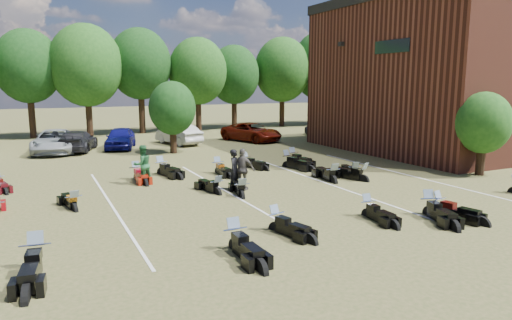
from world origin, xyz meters
TOP-DOWN VIEW (x-y plane):
  - ground at (0.00, 0.00)m, footprint 160.00×160.00m
  - car_2 at (-9.38, 19.16)m, footprint 3.48×6.11m
  - car_3 at (-7.92, 19.18)m, footprint 3.48×5.48m
  - car_4 at (-4.94, 19.23)m, footprint 3.13×4.99m
  - car_5 at (-0.39, 19.75)m, footprint 2.80×4.97m
  - car_6 at (5.61, 18.95)m, footprint 4.32×6.00m
  - car_7 at (12.80, 19.57)m, footprint 3.03×4.93m
  - person_black at (-2.51, 3.51)m, footprint 0.80×0.78m
  - person_green at (-6.01, 6.53)m, footprint 1.07×0.92m
  - person_grey at (-2.20, 3.30)m, footprint 1.11×1.12m
  - motorcycle_0 at (-10.72, -2.53)m, footprint 1.10×2.57m
  - motorcycle_1 at (-5.51, -3.50)m, footprint 0.76×2.38m
  - motorcycle_2 at (-3.60, -2.47)m, footprint 1.18×2.25m
  - motorcycle_3 at (0.17, -2.49)m, footprint 0.80×2.11m
  - motorcycle_4 at (2.27, -3.37)m, footprint 1.47×2.49m
  - motorcycle_5 at (2.68, -3.48)m, footprint 1.14×2.32m
  - motorcycle_8 at (-9.38, 2.97)m, footprint 1.01×2.12m
  - motorcycle_9 at (-3.55, 3.04)m, footprint 1.04×2.18m
  - motorcycle_10 at (-2.81, 2.03)m, footprint 1.09×2.21m
  - motorcycle_11 at (2.39, 2.77)m, footprint 1.07×2.47m
  - motorcycle_12 at (3.89, 2.38)m, footprint 1.48×2.45m
  - motorcycle_13 at (3.98, 3.17)m, footprint 1.22×2.25m
  - motorcycle_15 at (-6.09, 7.76)m, footprint 0.86×2.30m
  - motorcycle_16 at (-4.65, 8.46)m, footprint 1.41×2.54m
  - motorcycle_17 at (-1.82, 7.45)m, footprint 0.71×2.20m
  - motorcycle_18 at (0.33, 8.45)m, footprint 1.32×2.25m
  - motorcycle_19 at (2.41, 7.30)m, footprint 1.44×2.62m
  - motorcycle_20 at (3.32, 8.23)m, footprint 0.98×2.48m
  - brick_building at (22.00, 9.00)m, footprint 25.40×15.20m
  - tree_line at (-1.00, 29.00)m, footprint 56.00×6.00m
  - young_tree_near_building at (10.50, 1.00)m, footprint 2.80×2.80m
  - young_tree_midfield at (-2.00, 15.50)m, footprint 3.20×3.20m
  - parking_lines at (-3.00, 3.00)m, footprint 20.10×14.00m

SIDE VIEW (x-z plane):
  - ground at x=0.00m, z-range 0.00..0.00m
  - motorcycle_0 at x=-10.72m, z-range -0.69..0.69m
  - motorcycle_1 at x=-5.51m, z-range -0.66..0.66m
  - motorcycle_2 at x=-3.60m, z-range -0.60..0.60m
  - motorcycle_3 at x=0.17m, z-range -0.58..0.58m
  - motorcycle_4 at x=2.27m, z-range -0.66..0.66m
  - motorcycle_5 at x=2.68m, z-range -0.62..0.62m
  - motorcycle_8 at x=-9.38m, z-range -0.57..0.57m
  - motorcycle_9 at x=-3.55m, z-range -0.58..0.58m
  - motorcycle_10 at x=-2.81m, z-range -0.59..0.59m
  - motorcycle_11 at x=2.39m, z-range -0.67..0.67m
  - motorcycle_12 at x=3.89m, z-range -0.65..0.65m
  - motorcycle_13 at x=3.98m, z-range -0.60..0.60m
  - motorcycle_15 at x=-6.09m, z-range -0.63..0.63m
  - motorcycle_16 at x=-4.65m, z-range -0.67..0.67m
  - motorcycle_17 at x=-1.82m, z-range -0.61..0.61m
  - motorcycle_18 at x=0.33m, z-range -0.60..0.60m
  - motorcycle_19 at x=2.41m, z-range -0.70..0.70m
  - motorcycle_20 at x=3.32m, z-range -0.68..0.68m
  - parking_lines at x=-3.00m, z-range 0.00..0.01m
  - car_7 at x=12.80m, z-range 0.00..1.34m
  - car_3 at x=-7.92m, z-range 0.00..1.48m
  - car_6 at x=5.61m, z-range 0.00..1.52m
  - car_5 at x=-0.39m, z-range 0.00..1.55m
  - car_4 at x=-4.94m, z-range 0.00..1.58m
  - car_2 at x=-9.38m, z-range 0.00..1.61m
  - person_black at x=-2.51m, z-range 0.00..1.85m
  - person_green at x=-6.01m, z-range 0.00..1.89m
  - person_grey at x=-2.20m, z-range 0.00..1.90m
  - young_tree_near_building at x=10.50m, z-range 0.67..4.83m
  - young_tree_midfield at x=-2.00m, z-range 0.74..5.44m
  - brick_building at x=22.00m, z-range 0.01..10.71m
  - tree_line at x=-1.00m, z-range 1.42..11.20m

